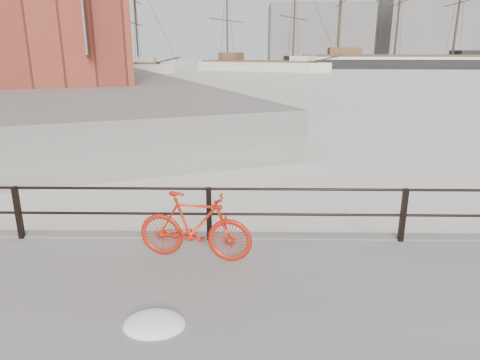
% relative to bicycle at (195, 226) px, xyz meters
% --- Properties ---
extents(ground, '(400.00, 400.00, 0.00)m').
position_rel_bicycle_xyz_m(ground, '(3.67, 0.89, -0.93)').
color(ground, white).
rests_on(ground, ground).
extents(far_quay, '(78.44, 148.07, 1.80)m').
position_rel_bicycle_xyz_m(far_quay, '(-36.33, 72.89, -0.03)').
color(far_quay, gray).
rests_on(far_quay, ground).
extents(guardrail, '(28.00, 0.10, 1.00)m').
position_rel_bicycle_xyz_m(guardrail, '(3.67, 0.74, -0.08)').
color(guardrail, black).
rests_on(guardrail, promenade).
extents(bicycle, '(1.93, 0.62, 1.15)m').
position_rel_bicycle_xyz_m(bicycle, '(0.00, 0.00, 0.00)').
color(bicycle, red).
rests_on(bicycle, promenade).
extents(barque_black, '(55.50, 20.90, 31.26)m').
position_rel_bicycle_xyz_m(barque_black, '(33.13, 92.28, -0.93)').
color(barque_black, black).
rests_on(barque_black, ground).
extents(schooner_mid, '(34.12, 26.15, 22.42)m').
position_rel_bicycle_xyz_m(schooner_mid, '(3.00, 81.25, -0.93)').
color(schooner_mid, beige).
rests_on(schooner_mid, ground).
extents(schooner_left, '(25.74, 12.54, 19.12)m').
position_rel_bicycle_xyz_m(schooner_left, '(-24.25, 71.22, -0.93)').
color(schooner_left, beige).
rests_on(schooner_left, ground).
extents(apartment_grey, '(26.02, 22.15, 23.20)m').
position_rel_bicycle_xyz_m(apartment_grey, '(-42.68, 83.27, 12.47)').
color(apartment_grey, gray).
rests_on(apartment_grey, far_quay).
extents(apartment_brick, '(27.87, 22.90, 21.20)m').
position_rel_bicycle_xyz_m(apartment_brick, '(-51.30, 104.59, 11.47)').
color(apartment_brick, brown).
rests_on(apartment_brick, far_quay).
extents(industrial_west, '(32.00, 18.00, 18.00)m').
position_rel_bicycle_xyz_m(industrial_west, '(23.67, 140.89, 8.07)').
color(industrial_west, gray).
rests_on(industrial_west, ground).
extents(industrial_mid, '(26.00, 20.00, 24.00)m').
position_rel_bicycle_xyz_m(industrial_mid, '(58.67, 145.89, 11.07)').
color(industrial_mid, gray).
rests_on(industrial_mid, ground).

